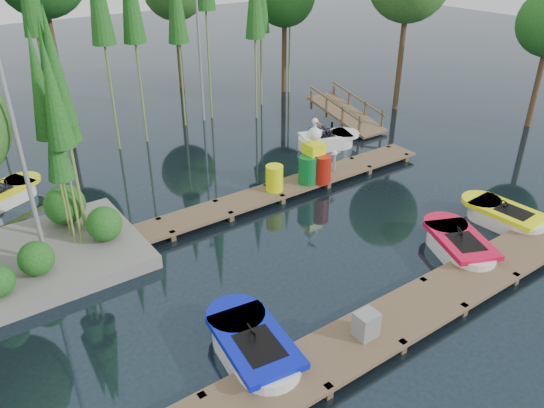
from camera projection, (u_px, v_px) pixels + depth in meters
ground_plane at (268, 249)px, 15.39m from camera, size 90.00×90.00×0.00m
near_dock at (382, 328)px, 12.05m from camera, size 18.00×1.50×0.50m
far_dock at (249, 200)px, 17.59m from camera, size 15.00×1.20×0.50m
lamp_island at (13, 122)px, 12.35m from camera, size 0.30×0.30×7.25m
lamp_rear at (198, 28)px, 23.32m from camera, size 0.30×0.30×7.25m
ramp at (346, 113)px, 24.39m from camera, size 1.50×3.94×1.49m
boat_blue at (254, 349)px, 11.38m from camera, size 1.71×3.12×1.00m
boat_red at (459, 246)px, 14.99m from camera, size 2.27×3.07×0.94m
boat_yellow_near at (504, 217)px, 16.49m from camera, size 1.38×2.79×0.92m
boat_yellow_far at (4, 195)px, 17.81m from camera, size 2.87×2.20×1.31m
boat_white_far at (327, 141)px, 22.19m from camera, size 2.90×1.94×1.26m
utility_cabinet at (366, 324)px, 11.60m from camera, size 0.50×0.42×0.61m
yellow_barrel at (274, 178)px, 17.87m from camera, size 0.59×0.59×0.89m
drum_cluster at (315, 162)px, 18.49m from camera, size 1.31×1.20×2.26m
seagull_post at (335, 157)px, 19.21m from camera, size 0.49×0.27×0.79m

